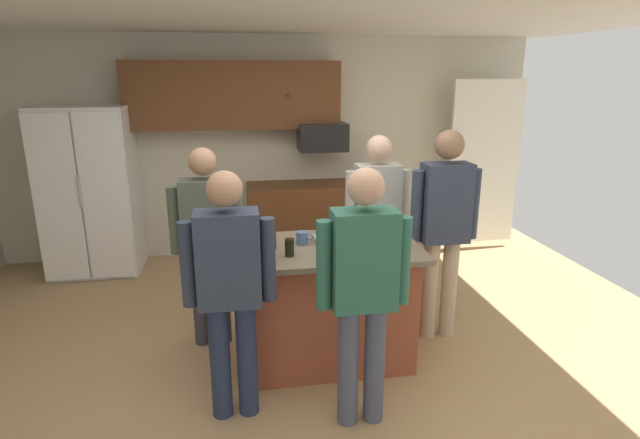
{
  "coord_description": "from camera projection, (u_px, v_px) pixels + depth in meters",
  "views": [
    {
      "loc": [
        -0.39,
        -3.34,
        2.15
      ],
      "look_at": [
        0.23,
        0.42,
        1.05
      ],
      "focal_mm": 28.28,
      "sensor_mm": 36.0,
      "label": 1
    }
  ],
  "objects": [
    {
      "name": "floor",
      "position": [
        299.0,
        369.0,
        3.82
      ],
      "size": [
        7.04,
        7.04,
        0.0
      ],
      "primitive_type": "plane",
      "color": "tan",
      "rests_on": "ground"
    },
    {
      "name": "back_wall",
      "position": [
        270.0,
        147.0,
        6.12
      ],
      "size": [
        6.4,
        0.1,
        2.6
      ],
      "primitive_type": "cube",
      "color": "beige",
      "rests_on": "ground"
    },
    {
      "name": "french_door_window_panel",
      "position": [
        484.0,
        163.0,
        6.2
      ],
      "size": [
        0.9,
        0.06,
        2.0
      ],
      "primitive_type": "cube",
      "color": "white",
      "rests_on": "ground"
    },
    {
      "name": "cabinet_run_upper",
      "position": [
        234.0,
        95.0,
        5.69
      ],
      "size": [
        2.4,
        0.38,
        0.75
      ],
      "color": "brown"
    },
    {
      "name": "cabinet_run_lower",
      "position": [
        323.0,
        219.0,
        6.14
      ],
      "size": [
        1.8,
        0.63,
        0.9
      ],
      "color": "brown",
      "rests_on": "ground"
    },
    {
      "name": "refrigerator",
      "position": [
        91.0,
        191.0,
        5.52
      ],
      "size": [
        0.94,
        0.76,
        1.84
      ],
      "color": "white",
      "rests_on": "ground"
    },
    {
      "name": "microwave_over_range",
      "position": [
        322.0,
        137.0,
        5.89
      ],
      "size": [
        0.56,
        0.4,
        0.32
      ],
      "primitive_type": "cube",
      "color": "black"
    },
    {
      "name": "kitchen_island",
      "position": [
        326.0,
        303.0,
        3.84
      ],
      "size": [
        1.37,
        0.84,
        0.93
      ],
      "color": "#9E4C33",
      "rests_on": "ground"
    },
    {
      "name": "person_host_foreground",
      "position": [
        207.0,
        235.0,
        3.96
      ],
      "size": [
        0.57,
        0.22,
        1.62
      ],
      "rotation": [
        0.0,
        0.0,
        -0.43
      ],
      "color": "#383842",
      "rests_on": "ground"
    },
    {
      "name": "person_guest_left",
      "position": [
        444.0,
        221.0,
        4.05
      ],
      "size": [
        0.57,
        0.23,
        1.74
      ],
      "rotation": [
        0.0,
        0.0,
        -2.93
      ],
      "color": "tan",
      "rests_on": "ground"
    },
    {
      "name": "person_guest_right",
      "position": [
        363.0,
        284.0,
        3.0
      ],
      "size": [
        0.57,
        0.22,
        1.65
      ],
      "rotation": [
        0.0,
        0.0,
        1.68
      ],
      "color": "#4C5166",
      "rests_on": "ground"
    },
    {
      "name": "person_guest_by_door",
      "position": [
        377.0,
        216.0,
        4.41
      ],
      "size": [
        0.57,
        0.22,
        1.66
      ],
      "rotation": [
        0.0,
        0.0,
        -2.29
      ],
      "color": "#4C5166",
      "rests_on": "ground"
    },
    {
      "name": "person_elder_center",
      "position": [
        230.0,
        282.0,
        3.07
      ],
      "size": [
        0.57,
        0.22,
        1.62
      ],
      "rotation": [
        0.0,
        0.0,
        0.68
      ],
      "color": "#232D4C",
      "rests_on": "ground"
    },
    {
      "name": "glass_dark_ale",
      "position": [
        269.0,
        249.0,
        3.4
      ],
      "size": [
        0.07,
        0.07,
        0.17
      ],
      "color": "black",
      "rests_on": "kitchen_island"
    },
    {
      "name": "tumbler_amber",
      "position": [
        271.0,
        240.0,
        3.65
      ],
      "size": [
        0.07,
        0.07,
        0.12
      ],
      "color": "black",
      "rests_on": "kitchen_island"
    },
    {
      "name": "glass_short_whisky",
      "position": [
        290.0,
        247.0,
        3.5
      ],
      "size": [
        0.07,
        0.07,
        0.12
      ],
      "color": "black",
      "rests_on": "kitchen_island"
    },
    {
      "name": "glass_stout_tall",
      "position": [
        366.0,
        246.0,
        3.48
      ],
      "size": [
        0.06,
        0.06,
        0.16
      ],
      "color": "black",
      "rests_on": "kitchen_island"
    },
    {
      "name": "mug_blue_stoneware",
      "position": [
        326.0,
        251.0,
        3.47
      ],
      "size": [
        0.13,
        0.09,
        0.1
      ],
      "color": "white",
      "rests_on": "kitchen_island"
    },
    {
      "name": "glass_pilsner",
      "position": [
        263.0,
        243.0,
        3.52
      ],
      "size": [
        0.07,
        0.07,
        0.17
      ],
      "color": "black",
      "rests_on": "kitchen_island"
    },
    {
      "name": "mug_ceramic_white",
      "position": [
        302.0,
        238.0,
        3.75
      ],
      "size": [
        0.13,
        0.09,
        0.1
      ],
      "color": "#4C6B99",
      "rests_on": "kitchen_island"
    },
    {
      "name": "serving_tray",
      "position": [
        345.0,
        242.0,
        3.75
      ],
      "size": [
        0.44,
        0.3,
        0.04
      ],
      "color": "#B7B7BC",
      "rests_on": "kitchen_island"
    }
  ]
}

